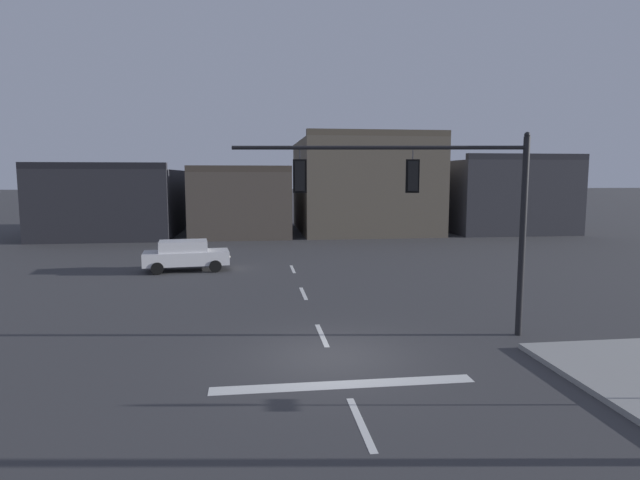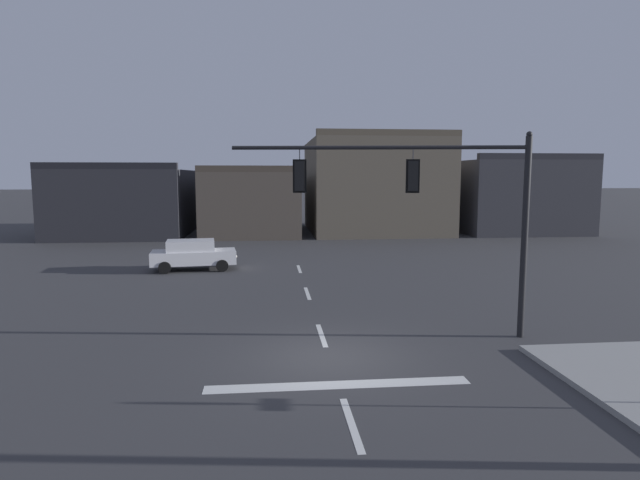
{
  "view_description": "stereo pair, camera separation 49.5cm",
  "coord_description": "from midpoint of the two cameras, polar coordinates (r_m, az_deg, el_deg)",
  "views": [
    {
      "loc": [
        -2.12,
        -13.93,
        4.98
      ],
      "look_at": [
        -0.02,
        2.28,
        2.99
      ],
      "focal_mm": 29.48,
      "sensor_mm": 36.0,
      "label": 1
    },
    {
      "loc": [
        -1.63,
        -13.99,
        4.98
      ],
      "look_at": [
        -0.02,
        2.28,
        2.99
      ],
      "focal_mm": 29.48,
      "sensor_mm": 36.0,
      "label": 2
    }
  ],
  "objects": [
    {
      "name": "stop_bar_paint",
      "position": [
        13.09,
        3.13,
        -15.43
      ],
      "size": [
        6.4,
        0.5,
        0.01
      ],
      "primitive_type": "cube",
      "color": "silver",
      "rests_on": "ground"
    },
    {
      "name": "ground_plane",
      "position": [
        14.94,
        1.94,
        -12.55
      ],
      "size": [
        400.0,
        400.0,
        0.0
      ],
      "primitive_type": "plane",
      "color": "#353538"
    },
    {
      "name": "signal_mast_near_side",
      "position": [
        16.47,
        13.11,
        4.68
      ],
      "size": [
        8.97,
        1.37,
        6.32
      ],
      "color": "black",
      "rests_on": "ground"
    },
    {
      "name": "lane_centreline",
      "position": [
        16.82,
        1.03,
        -10.28
      ],
      "size": [
        0.16,
        26.4,
        0.01
      ],
      "color": "silver",
      "rests_on": "ground"
    },
    {
      "name": "building_row",
      "position": [
        47.59,
        1.15,
        4.94
      ],
      "size": [
        44.76,
        13.43,
        8.65
      ],
      "color": "#2D2D33",
      "rests_on": "ground"
    },
    {
      "name": "car_lot_nearside",
      "position": [
        28.77,
        -13.14,
        -1.51
      ],
      "size": [
        4.6,
        2.31,
        1.61
      ],
      "color": "silver",
      "rests_on": "ground"
    }
  ]
}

